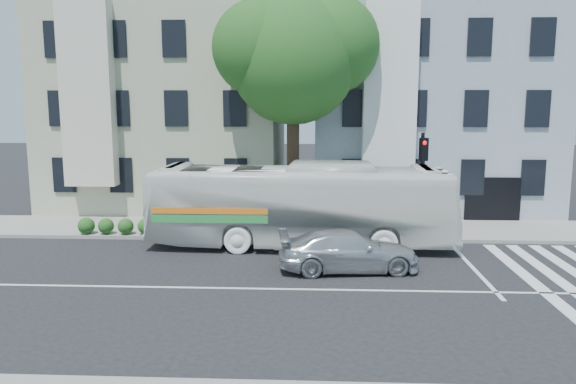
{
  "coord_description": "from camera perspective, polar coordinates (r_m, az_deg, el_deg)",
  "views": [
    {
      "loc": [
        0.94,
        -16.58,
        5.73
      ],
      "look_at": [
        -0.01,
        3.97,
        2.4
      ],
      "focal_mm": 35.0,
      "sensor_mm": 36.0,
      "label": 1
    }
  ],
  "objects": [
    {
      "name": "bus",
      "position": [
        22.16,
        1.3,
        -1.34
      ],
      "size": [
        3.18,
        12.14,
        3.36
      ],
      "primitive_type": "imported",
      "rotation": [
        0.0,
        0.0,
        1.54
      ],
      "color": "white",
      "rests_on": "ground"
    },
    {
      "name": "hedge",
      "position": [
        24.09,
        -10.4,
        -3.5
      ],
      "size": [
        8.4,
        3.19,
        0.7
      ],
      "primitive_type": null,
      "rotation": [
        0.0,
        0.0,
        -0.28
      ],
      "color": "#2A541B",
      "rests_on": "sidewalk_far"
    },
    {
      "name": "sedan",
      "position": [
        19.36,
        6.17,
        -5.93
      ],
      "size": [
        2.47,
        4.98,
        1.39
      ],
      "primitive_type": "imported",
      "rotation": [
        0.0,
        0.0,
        1.68
      ],
      "color": "silver",
      "rests_on": "ground"
    },
    {
      "name": "traffic_signal",
      "position": [
        23.11,
        13.46,
        1.92
      ],
      "size": [
        0.44,
        0.54,
        4.5
      ],
      "rotation": [
        0.0,
        0.0,
        0.42
      ],
      "color": "black",
      "rests_on": "ground"
    },
    {
      "name": "sidewalk_far",
      "position": [
        25.24,
        0.46,
        -3.75
      ],
      "size": [
        80.0,
        4.0,
        0.15
      ],
      "primitive_type": "cube",
      "color": "gray",
      "rests_on": "ground"
    },
    {
      "name": "ground",
      "position": [
        17.57,
        -0.57,
        -9.84
      ],
      "size": [
        120.0,
        120.0,
        0.0
      ],
      "primitive_type": "plane",
      "color": "black",
      "rests_on": "ground"
    },
    {
      "name": "street_tree",
      "position": [
        25.42,
        0.68,
        13.93
      ],
      "size": [
        7.3,
        5.9,
        11.1
      ],
      "color": "#2D2116",
      "rests_on": "ground"
    },
    {
      "name": "building_right",
      "position": [
        32.16,
        13.68,
        8.53
      ],
      "size": [
        12.0,
        10.0,
        11.0
      ],
      "primitive_type": "cube",
      "color": "#8E99A9",
      "rests_on": "ground"
    },
    {
      "name": "building_left",
      "position": [
        32.57,
        -11.58,
        8.6
      ],
      "size": [
        12.0,
        10.0,
        11.0
      ],
      "primitive_type": "cube",
      "color": "#A7AC90",
      "rests_on": "ground"
    }
  ]
}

